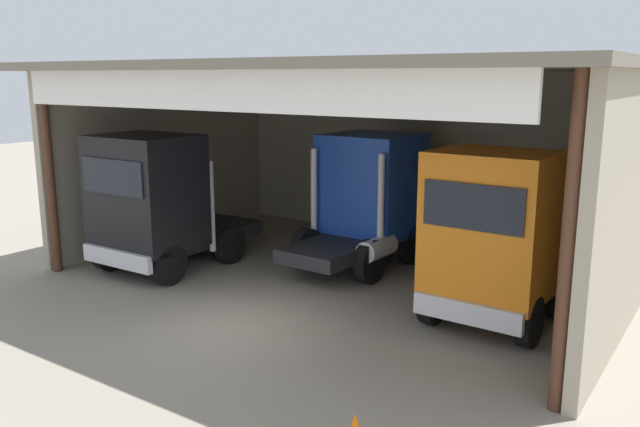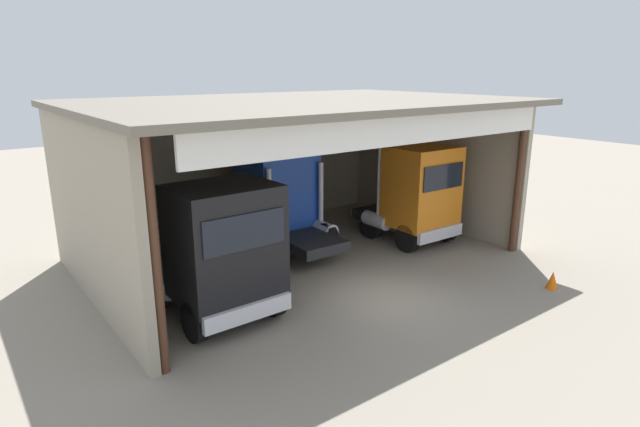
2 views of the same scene
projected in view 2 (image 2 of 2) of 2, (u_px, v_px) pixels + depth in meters
name	position (u px, v px, depth m)	size (l,w,h in m)	color
ground_plane	(385.00, 298.00, 15.34)	(80.00, 80.00, 0.00)	gray
workshop_shed	(283.00, 147.00, 18.43)	(14.36, 10.03, 5.55)	#9E937F
truck_black_center_left_bay	(219.00, 251.00, 13.62)	(2.79, 4.89, 3.73)	black
truck_blue_center_bay	(281.00, 199.00, 19.07)	(2.58, 4.62, 3.66)	#1E47B7
truck_orange_yard_outside	(416.00, 194.00, 19.74)	(2.56, 4.18, 3.76)	orange
oil_drum	(200.00, 235.00, 19.70)	(0.58, 0.58, 0.88)	#B21E19
tool_cart	(299.00, 214.00, 22.29)	(0.90, 0.60, 1.00)	#1E59A5
traffic_cone	(552.00, 280.00, 15.90)	(0.36, 0.36, 0.56)	orange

